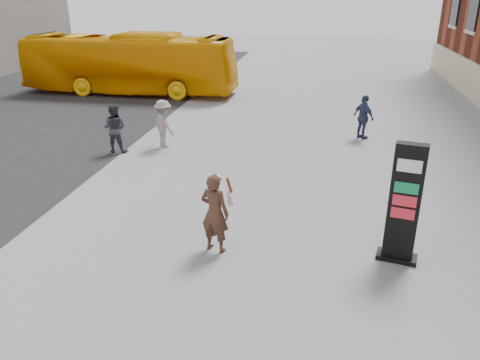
% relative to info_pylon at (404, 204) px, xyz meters
% --- Properties ---
extents(ground, '(100.00, 100.00, 0.00)m').
position_rel_info_pylon_xyz_m(ground, '(-3.61, -0.82, -1.29)').
color(ground, '#9E9EA3').
extents(info_pylon, '(0.90, 0.58, 2.59)m').
position_rel_info_pylon_xyz_m(info_pylon, '(0.00, 0.00, 0.00)').
color(info_pylon, black).
rests_on(info_pylon, ground).
extents(woman, '(0.81, 0.77, 1.81)m').
position_rel_info_pylon_xyz_m(woman, '(-3.89, -0.29, -0.37)').
color(woman, '#381F17').
rests_on(woman, ground).
extents(bus, '(11.55, 2.84, 3.21)m').
position_rel_info_pylon_xyz_m(bus, '(-12.19, 15.17, 0.31)').
color(bus, '#E29A05').
rests_on(bus, road).
extents(pedestrian_a, '(0.84, 0.66, 1.72)m').
position_rel_info_pylon_xyz_m(pedestrian_a, '(-8.85, 5.64, -0.43)').
color(pedestrian_a, '#33323B').
rests_on(pedestrian_a, ground).
extents(pedestrian_b, '(1.25, 1.22, 1.72)m').
position_rel_info_pylon_xyz_m(pedestrian_b, '(-7.35, 6.49, -0.43)').
color(pedestrian_b, gray).
rests_on(pedestrian_b, ground).
extents(pedestrian_c, '(0.96, 1.01, 1.68)m').
position_rel_info_pylon_xyz_m(pedestrian_c, '(-0.21, 8.76, -0.45)').
color(pedestrian_c, '#2F3654').
rests_on(pedestrian_c, ground).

